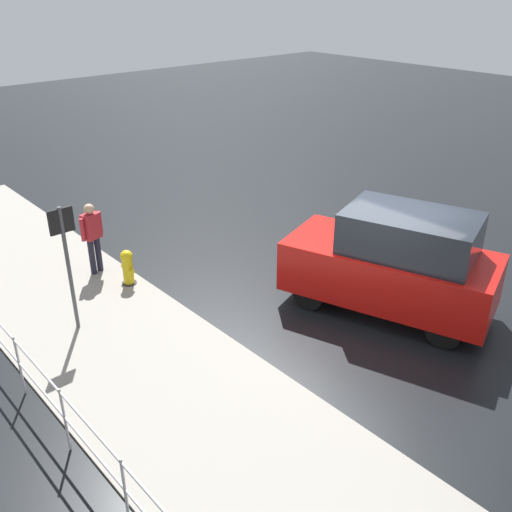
% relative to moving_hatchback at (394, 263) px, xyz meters
% --- Properties ---
extents(ground_plane, '(60.00, 60.00, 0.00)m').
position_rel_moving_hatchback_xyz_m(ground_plane, '(0.36, 0.35, -1.03)').
color(ground_plane, black).
extents(kerb_strip, '(24.00, 3.20, 0.04)m').
position_rel_moving_hatchback_xyz_m(kerb_strip, '(0.36, 4.55, -1.01)').
color(kerb_strip, gray).
rests_on(kerb_strip, ground).
extents(moving_hatchback, '(4.24, 2.84, 2.06)m').
position_rel_moving_hatchback_xyz_m(moving_hatchback, '(0.00, 0.00, 0.00)').
color(moving_hatchback, red).
rests_on(moving_hatchback, ground).
extents(fire_hydrant, '(0.42, 0.31, 0.80)m').
position_rel_moving_hatchback_xyz_m(fire_hydrant, '(4.23, 3.28, -0.63)').
color(fire_hydrant, gold).
rests_on(fire_hydrant, ground).
extents(pedestrian, '(0.33, 0.55, 1.62)m').
position_rel_moving_hatchback_xyz_m(pedestrian, '(5.15, 3.54, -0.07)').
color(pedestrian, '#B2262D').
rests_on(pedestrian, ground).
extents(metal_railing, '(7.95, 0.04, 1.05)m').
position_rel_moving_hatchback_xyz_m(metal_railing, '(-0.13, 6.28, -0.31)').
color(metal_railing, '#B7BABF').
rests_on(metal_railing, ground).
extents(sign_post, '(0.07, 0.44, 2.40)m').
position_rel_moving_hatchback_xyz_m(sign_post, '(3.40, 4.84, 0.55)').
color(sign_post, '#4C4C51').
rests_on(sign_post, ground).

